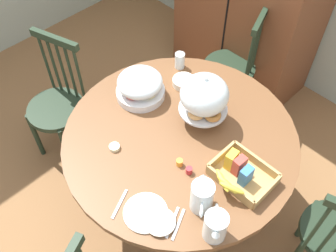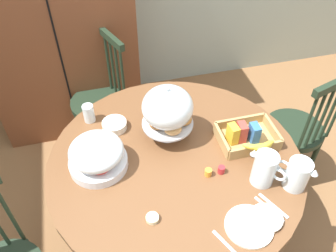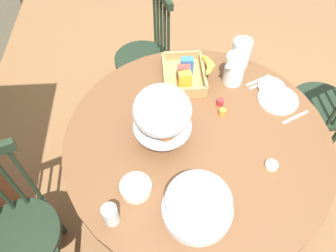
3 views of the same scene
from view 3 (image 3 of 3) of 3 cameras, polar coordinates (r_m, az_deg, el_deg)
ground_plane at (r=2.32m, az=7.92°, el=-11.40°), size 10.00×10.00×0.00m
dining_table at (r=1.79m, az=4.81°, el=-5.30°), size 1.35×1.35×0.74m
windsor_chair_near_window at (r=1.87m, az=-24.61°, el=-16.52°), size 0.43×0.43×0.97m
windsor_chair_facing_door at (r=2.36m, az=25.64°, el=2.91°), size 0.44×0.44×0.97m
windsor_chair_far_side at (r=2.47m, az=-4.09°, el=11.72°), size 0.42×0.42×0.97m
pastry_stand_with_dome at (r=1.47m, az=-1.03°, el=2.40°), size 0.28×0.28×0.34m
fruit_platter_covered at (r=1.37m, az=5.29°, el=-13.36°), size 0.30×0.30×0.18m
orange_juice_pitcher at (r=1.99m, az=12.60°, el=12.20°), size 0.14×0.17×0.17m
milk_pitcher at (r=1.87m, az=11.56°, el=9.54°), size 0.14×0.17×0.18m
cereal_basket at (r=1.87m, az=3.36°, el=9.18°), size 0.32×0.30×0.12m
china_plate_large at (r=1.88m, az=18.70°, el=4.42°), size 0.22×0.22×0.01m
china_plate_small at (r=1.92m, az=17.70°, el=6.61°), size 0.15×0.15×0.01m
cereal_bowl at (r=1.47m, az=-5.65°, el=-10.71°), size 0.14×0.14×0.04m
drinking_glass at (r=1.39m, az=-10.02°, el=-15.07°), size 0.06×0.06×0.11m
butter_dish at (r=1.60m, az=17.70°, el=-6.60°), size 0.06×0.06×0.02m
jam_jar_strawberry at (r=1.77m, az=9.14°, el=4.13°), size 0.04×0.04×0.04m
jam_jar_apricot at (r=1.73m, az=9.52°, el=2.39°), size 0.04×0.04×0.04m
table_knife at (r=1.94m, az=16.09°, el=7.12°), size 0.08×0.16×0.01m
dinner_fork at (r=1.96m, az=15.55°, el=7.69°), size 0.08×0.16×0.01m
soup_spoon at (r=1.83m, az=21.41°, el=1.41°), size 0.08×0.16×0.01m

